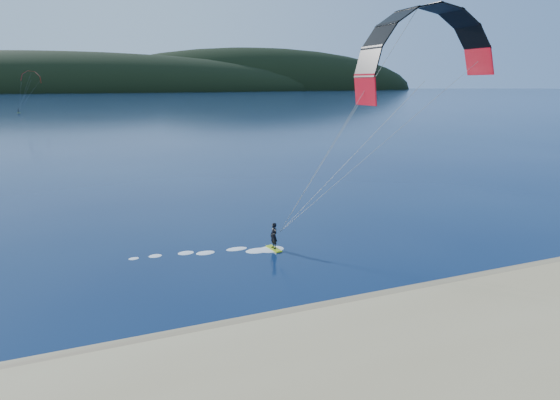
# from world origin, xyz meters

# --- Properties ---
(ground) EXTENTS (1800.00, 1800.00, 0.00)m
(ground) POSITION_xyz_m (0.00, 0.00, 0.00)
(ground) COLOR #081A3D
(ground) RESTS_ON ground
(wet_sand) EXTENTS (220.00, 2.50, 0.10)m
(wet_sand) POSITION_xyz_m (0.00, 4.50, 0.05)
(wet_sand) COLOR #876C4F
(wet_sand) RESTS_ON ground
(headland) EXTENTS (1200.00, 310.00, 140.00)m
(headland) POSITION_xyz_m (0.63, 745.28, 0.00)
(headland) COLOR black
(headland) RESTS_ON ground
(kitesurfer_near) EXTENTS (23.58, 8.61, 15.55)m
(kitesurfer_near) POSITION_xyz_m (13.53, 9.30, 11.73)
(kitesurfer_near) COLOR #A6C317
(kitesurfer_near) RESTS_ON ground
(kitesurfer_far) EXTENTS (11.26, 7.95, 15.60)m
(kitesurfer_far) POSITION_xyz_m (-29.56, 194.48, 12.82)
(kitesurfer_far) COLOR #A6C317
(kitesurfer_far) RESTS_ON ground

